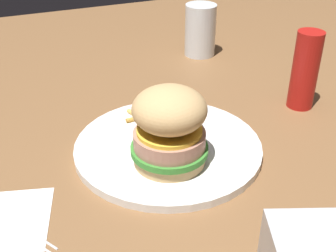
% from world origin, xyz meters
% --- Properties ---
extents(ground_plane, '(1.60, 1.60, 0.00)m').
position_xyz_m(ground_plane, '(0.00, 0.00, 0.00)').
color(ground_plane, brown).
extents(plate, '(0.27, 0.27, 0.01)m').
position_xyz_m(plate, '(0.02, -0.03, 0.01)').
color(plate, white).
rests_on(plate, ground_plane).
extents(sandwich, '(0.11, 0.11, 0.11)m').
position_xyz_m(sandwich, '(0.04, 0.01, 0.07)').
color(sandwich, tan).
rests_on(sandwich, plate).
extents(fries_pile, '(0.09, 0.09, 0.01)m').
position_xyz_m(fries_pile, '(0.01, -0.09, 0.02)').
color(fries_pile, gold).
rests_on(fries_pile, plate).
extents(napkin, '(0.14, 0.14, 0.00)m').
position_xyz_m(napkin, '(0.26, 0.04, 0.00)').
color(napkin, white).
rests_on(napkin, ground_plane).
extents(fork, '(0.10, 0.16, 0.00)m').
position_xyz_m(fork, '(0.26, 0.04, 0.00)').
color(fork, silver).
rests_on(fork, napkin).
extents(drink_glass, '(0.07, 0.07, 0.11)m').
position_xyz_m(drink_glass, '(-0.19, -0.35, 0.05)').
color(drink_glass, silver).
rests_on(drink_glass, ground_plane).
extents(ketchup_bottle, '(0.04, 0.04, 0.13)m').
position_xyz_m(ketchup_bottle, '(-0.24, -0.07, 0.07)').
color(ketchup_bottle, '#B21914').
rests_on(ketchup_bottle, ground_plane).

